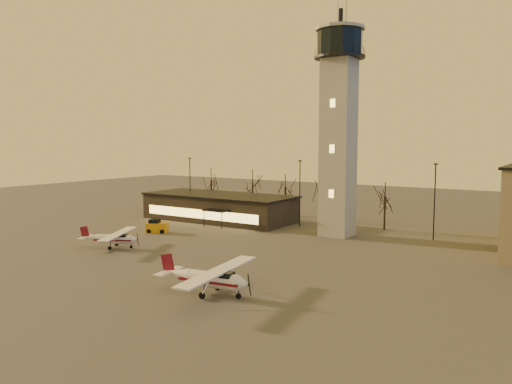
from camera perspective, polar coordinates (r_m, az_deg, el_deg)
ground at (r=45.24m, az=-6.78°, el=-10.90°), size 220.00×220.00×0.00m
control_tower at (r=69.11m, az=9.43°, el=8.50°), size 6.80×6.80×32.60m
terminal at (r=82.77m, az=-4.23°, el=-1.73°), size 25.40×12.20×4.30m
light_poles at (r=70.16m, az=9.99°, el=-0.48°), size 58.50×12.25×10.14m
tree_row at (r=83.72m, az=3.26°, el=0.96°), size 37.20×9.20×8.80m
cessna_front at (r=42.92m, az=-4.76°, el=-10.28°), size 9.22×11.61×3.19m
cessna_rear at (r=63.47m, az=-15.71°, el=-5.38°), size 7.71×9.15×2.67m
service_cart at (r=72.93m, az=-11.26°, el=-4.00°), size 3.34×2.78×1.87m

